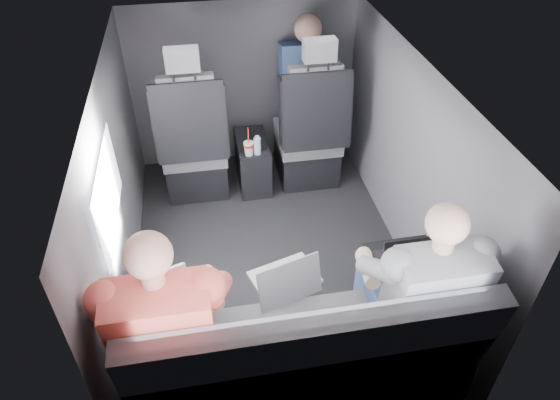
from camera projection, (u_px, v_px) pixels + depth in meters
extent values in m
plane|color=black|center=(271.00, 256.00, 3.46)|extent=(2.60, 2.60, 0.00)
plane|color=#B2B2AD|center=(268.00, 74.00, 2.62)|extent=(2.60, 2.60, 0.00)
cube|color=#56565B|center=(118.00, 194.00, 2.92)|extent=(0.02, 2.60, 1.35)
cube|color=#56565B|center=(409.00, 163.00, 3.17)|extent=(0.02, 2.60, 1.35)
cube|color=#56565B|center=(244.00, 85.00, 4.04)|extent=(1.80, 0.02, 1.35)
cube|color=#56565B|center=(319.00, 362.00, 2.04)|extent=(1.80, 0.02, 1.35)
cube|color=white|center=(108.00, 194.00, 2.55)|extent=(0.02, 0.75, 0.42)
cube|color=black|center=(317.00, 102.00, 3.54)|extent=(0.35, 0.11, 0.59)
cube|color=black|center=(197.00, 170.00, 4.02)|extent=(0.46, 0.48, 0.30)
cube|color=slate|center=(194.00, 147.00, 3.86)|extent=(0.48, 0.46, 0.14)
cube|color=slate|center=(190.00, 118.00, 3.47)|extent=(0.38, 0.18, 0.61)
cube|color=black|center=(158.00, 124.00, 3.46)|extent=(0.08, 0.21, 0.53)
cube|color=black|center=(221.00, 119.00, 3.52)|extent=(0.08, 0.21, 0.53)
cube|color=black|center=(190.00, 123.00, 3.43)|extent=(0.50, 0.11, 0.58)
cube|color=slate|center=(182.00, 59.00, 3.17)|extent=(0.22, 0.10, 0.15)
cube|color=black|center=(306.00, 159.00, 4.14)|extent=(0.46, 0.48, 0.30)
cube|color=slate|center=(308.00, 137.00, 3.98)|extent=(0.48, 0.46, 0.14)
cube|color=slate|center=(315.00, 107.00, 3.60)|extent=(0.38, 0.18, 0.61)
cube|color=black|center=(285.00, 113.00, 3.58)|extent=(0.08, 0.21, 0.53)
cube|color=black|center=(344.00, 108.00, 3.64)|extent=(0.08, 0.21, 0.53)
cube|color=black|center=(317.00, 112.00, 3.55)|extent=(0.50, 0.11, 0.58)
cube|color=slate|center=(320.00, 50.00, 3.29)|extent=(0.22, 0.10, 0.15)
cube|color=black|center=(253.00, 162.00, 4.02)|extent=(0.24, 0.48, 0.40)
cylinder|color=black|center=(247.00, 149.00, 3.79)|extent=(0.09, 0.09, 0.01)
cylinder|color=black|center=(262.00, 148.00, 3.80)|extent=(0.09, 0.09, 0.01)
cube|color=slate|center=(302.00, 365.00, 2.54)|extent=(1.60, 0.50, 0.45)
cube|color=slate|center=(316.00, 351.00, 2.08)|extent=(1.60, 0.17, 0.47)
cylinder|color=red|center=(249.00, 145.00, 3.69)|extent=(0.08, 0.08, 0.02)
cylinder|color=white|center=(249.00, 143.00, 3.67)|extent=(0.08, 0.08, 0.01)
cylinder|color=red|center=(248.00, 135.00, 3.63)|extent=(0.01, 0.01, 0.13)
cylinder|color=#A8CAE3|center=(257.00, 146.00, 3.71)|extent=(0.05, 0.05, 0.13)
cylinder|color=#A8CAE3|center=(257.00, 137.00, 3.66)|extent=(0.03, 0.03, 0.02)
cube|color=silver|center=(160.00, 292.00, 2.45)|extent=(0.40, 0.35, 0.02)
cube|color=silver|center=(160.00, 292.00, 2.43)|extent=(0.31, 0.22, 0.00)
cube|color=silver|center=(160.00, 279.00, 2.50)|extent=(0.11, 0.09, 0.00)
cube|color=silver|center=(156.00, 299.00, 2.25)|extent=(0.34, 0.19, 0.23)
cube|color=white|center=(156.00, 298.00, 2.26)|extent=(0.30, 0.16, 0.20)
cube|color=#ACACB1|center=(285.00, 277.00, 2.52)|extent=(0.37, 0.31, 0.02)
cube|color=silver|center=(285.00, 278.00, 2.50)|extent=(0.29, 0.19, 0.00)
cube|color=#ACACB1|center=(282.00, 266.00, 2.57)|extent=(0.11, 0.08, 0.00)
cube|color=#ACACB1|center=(290.00, 282.00, 2.34)|extent=(0.33, 0.16, 0.22)
cube|color=white|center=(290.00, 282.00, 2.35)|extent=(0.29, 0.13, 0.18)
cube|color=black|center=(403.00, 256.00, 2.64)|extent=(0.36, 0.26, 0.02)
cube|color=black|center=(404.00, 257.00, 2.62)|extent=(0.30, 0.14, 0.00)
cube|color=black|center=(398.00, 245.00, 2.69)|extent=(0.11, 0.06, 0.00)
cube|color=black|center=(419.00, 260.00, 2.44)|extent=(0.36, 0.08, 0.24)
cube|color=white|center=(418.00, 259.00, 2.44)|extent=(0.32, 0.06, 0.21)
cube|color=#35353A|center=(148.00, 331.00, 2.35)|extent=(0.15, 0.45, 0.13)
cube|color=#35353A|center=(196.00, 324.00, 2.38)|extent=(0.15, 0.45, 0.13)
cube|color=#35353A|center=(158.00, 329.00, 2.71)|extent=(0.13, 0.13, 0.45)
cube|color=#35353A|center=(200.00, 323.00, 2.74)|extent=(0.13, 0.13, 0.45)
cube|color=#CE4F44|center=(164.00, 329.00, 2.05)|extent=(0.41, 0.28, 0.56)
sphere|color=tan|center=(148.00, 255.00, 1.83)|extent=(0.18, 0.18, 0.18)
cylinder|color=tan|center=(122.00, 299.00, 2.30)|extent=(0.12, 0.28, 0.12)
cylinder|color=tan|center=(211.00, 287.00, 2.36)|extent=(0.12, 0.28, 0.12)
cube|color=navy|center=(387.00, 298.00, 2.51)|extent=(0.15, 0.44, 0.13)
cube|color=navy|center=(427.00, 292.00, 2.54)|extent=(0.15, 0.44, 0.13)
cube|color=navy|center=(366.00, 301.00, 2.87)|extent=(0.13, 0.13, 0.45)
cube|color=navy|center=(402.00, 296.00, 2.90)|extent=(0.13, 0.13, 0.45)
cube|color=gray|center=(432.00, 293.00, 2.22)|extent=(0.40, 0.27, 0.54)
sphere|color=beige|center=(448.00, 224.00, 2.00)|extent=(0.18, 0.18, 0.18)
cylinder|color=beige|center=(368.00, 267.00, 2.47)|extent=(0.11, 0.27, 0.12)
cylinder|color=beige|center=(443.00, 257.00, 2.52)|extent=(0.11, 0.27, 0.12)
cube|color=navy|center=(307.00, 80.00, 3.87)|extent=(0.41, 0.26, 0.60)
sphere|color=tan|center=(308.00, 29.00, 3.64)|extent=(0.21, 0.21, 0.21)
cube|color=navy|center=(304.00, 110.00, 4.10)|extent=(0.35, 0.41, 0.12)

